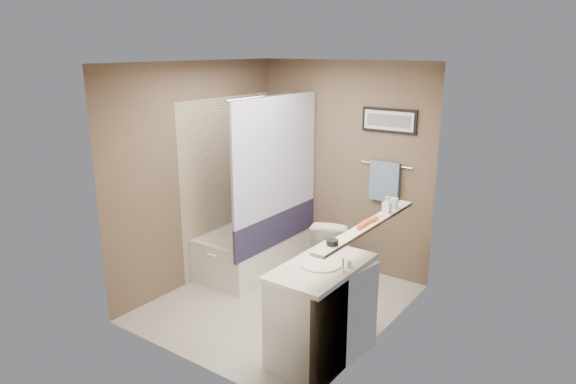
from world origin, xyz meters
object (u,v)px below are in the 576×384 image
Objects in this scene: bathtub at (257,247)px; hair_brush_front at (364,224)px; glass_jar at (394,204)px; soap_bottle at (387,205)px; vanity at (322,314)px; toilet at (334,247)px; candle_bowl_near at (332,242)px; hair_brush_back at (370,221)px.

bathtub is 2.15m from hair_brush_front.
soap_bottle is at bearing -90.00° from glass_jar.
hair_brush_front is (0.19, 0.33, 0.74)m from vanity.
candle_bowl_near is (0.92, -1.61, 0.78)m from toilet.
bathtub is 1.67× the size of vanity.
candle_bowl_near is at bearing -90.00° from hair_brush_front.
candle_bowl_near is 0.61m from hair_brush_back.
bathtub is 2.05m from soap_bottle.
toilet is at bearing 129.69° from hair_brush_front.
candle_bowl_near is 0.94m from soap_bottle.
toilet is at bearing 132.42° from hair_brush_back.
glass_jar is (0.00, 1.09, 0.03)m from candle_bowl_near.
bathtub is 2.11m from hair_brush_back.
toilet is 2.01m from candle_bowl_near.
soap_bottle reaches higher than glass_jar.
glass_jar is at bearing 85.94° from vanity.
candle_bowl_near is 1.09m from glass_jar.
hair_brush_back is at bearing 90.00° from candle_bowl_near.
hair_brush_back is at bearing 90.00° from hair_brush_front.
candle_bowl_near reaches higher than toilet.
hair_brush_front is at bearing 111.26° from toilet.
vanity reaches higher than bathtub.
candle_bowl_near is 0.41× the size of hair_brush_front.
glass_jar reaches higher than candle_bowl_near.
toilet reaches higher than bathtub.
vanity is 1.12m from soap_bottle.
hair_brush_back is (0.19, 0.43, 0.74)m from vanity.
soap_bottle is (0.92, -0.67, 0.83)m from toilet.
toilet is 7.92× the size of candle_bowl_near.
glass_jar is 0.66× the size of soap_bottle.
bathtub is at bearing 155.85° from hair_brush_front.
candle_bowl_near reaches higher than vanity.
glass_jar is (0.92, -0.52, 0.81)m from toilet.
candle_bowl_near is at bearing 101.24° from toilet.
hair_brush_back is at bearing 113.99° from toilet.
soap_bottle is (0.00, 0.44, 0.05)m from hair_brush_front.
soap_bottle is at bearing 90.00° from candle_bowl_near.
candle_bowl_near is at bearing -90.00° from hair_brush_back.
glass_jar is at bearing 90.00° from candle_bowl_near.
hair_brush_back is 1.46× the size of soap_bottle.
hair_brush_back reaches higher than toilet.
toilet is at bearing 124.45° from vanity.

